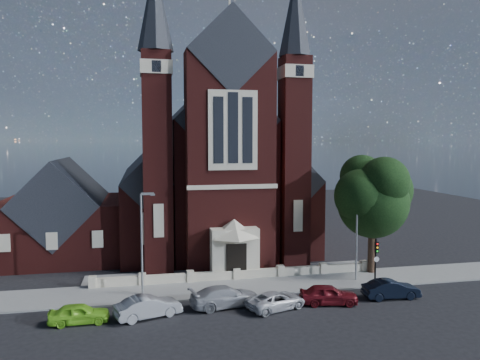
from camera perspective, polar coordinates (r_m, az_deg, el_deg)
The scene contains 16 objects.
ground at distance 49.63m, azimuth -2.43°, elevation -9.28°, with size 120.00×120.00×0.00m, color black.
pavement_strip at distance 39.71m, azimuth 0.14°, elevation -12.90°, with size 60.00×5.00×0.12m, color slate.
forecourt_paving at distance 43.46m, azimuth -0.98°, elevation -11.33°, with size 26.00×3.00×0.14m, color slate.
forecourt_wall at distance 41.57m, azimuth -0.45°, elevation -12.08°, with size 24.00×0.40×0.90m, color beige.
church at distance 56.12m, azimuth -3.79°, elevation 0.83°, with size 20.01×34.90×29.20m.
parish_hall at distance 51.77m, azimuth -20.83°, elevation -4.47°, with size 12.00×12.20×10.24m.
street_tree at distance 43.65m, azimuth 16.20°, elevation -2.12°, with size 6.40×6.60×10.70m.
street_lamp_left at distance 37.25m, azimuth -11.77°, elevation -6.88°, with size 1.16×0.22×8.09m.
street_lamp_right at distance 41.36m, azimuth 14.16°, elevation -5.76°, with size 1.16×0.22×8.09m.
traffic_signal at distance 40.82m, azimuth 16.25°, elevation -8.84°, with size 0.28×0.42×4.00m.
car_lime_van at distance 33.89m, azimuth -19.01°, elevation -15.14°, with size 1.57×3.91×1.33m, color #81D52A.
car_silver_a at distance 33.72m, azimuth -11.13°, elevation -14.93°, with size 1.58×4.52×1.49m, color gray.
car_silver_b at distance 35.14m, azimuth -1.85°, elevation -14.00°, with size 2.10×5.18×1.50m, color #93959A.
car_white_suv at distance 34.80m, azimuth 4.45°, elevation -14.43°, with size 2.07×4.48×1.25m, color silver.
car_dark_red at distance 36.19m, azimuth 10.74°, elevation -13.55°, with size 1.73×4.30×1.47m, color maroon.
car_navy at distance 38.62m, azimuth 17.94°, elevation -12.54°, with size 1.51×4.33×1.43m, color black.
Camera 1 is at (-7.90, -32.49, 12.09)m, focal length 35.00 mm.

